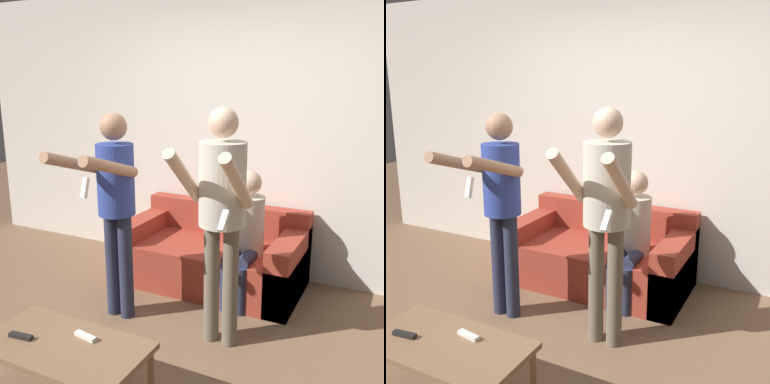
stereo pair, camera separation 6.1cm
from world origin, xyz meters
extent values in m
plane|color=brown|center=(0.00, 0.00, 0.00)|extent=(14.00, 14.00, 0.00)
cube|color=silver|center=(0.00, 1.86, 1.35)|extent=(6.40, 0.06, 2.70)
cube|color=#9E3828|center=(-0.14, 1.37, 0.20)|extent=(1.61, 0.83, 0.40)
cube|color=#9E3828|center=(-0.14, 1.71, 0.55)|extent=(1.61, 0.16, 0.30)
cube|color=#9E3828|center=(-0.84, 1.37, 0.28)|extent=(0.20, 0.83, 0.56)
cube|color=#9E3828|center=(0.57, 1.37, 0.28)|extent=(0.20, 0.83, 0.56)
cylinder|color=#282D47|center=(-0.63, 0.54, 0.42)|extent=(0.11, 0.11, 0.84)
cylinder|color=#282D47|center=(-0.51, 0.54, 0.42)|extent=(0.11, 0.11, 0.84)
cylinder|color=#2D429E|center=(-0.57, 0.54, 1.11)|extent=(0.28, 0.28, 0.54)
sphere|color=#A87A5B|center=(-0.57, 0.54, 1.51)|extent=(0.20, 0.20, 0.20)
cylinder|color=#A87A5B|center=(-0.73, 0.27, 1.27)|extent=(0.08, 0.57, 0.24)
cylinder|color=#A87A5B|center=(-0.41, 0.27, 1.27)|extent=(0.08, 0.57, 0.24)
cube|color=white|center=(-0.41, 0.00, 1.18)|extent=(0.04, 0.06, 0.13)
cylinder|color=#6B6051|center=(0.22, 0.54, 0.44)|extent=(0.11, 0.11, 0.88)
cylinder|color=#6B6051|center=(0.37, 0.54, 0.44)|extent=(0.11, 0.11, 0.88)
cylinder|color=beige|center=(0.30, 0.54, 1.17)|extent=(0.32, 0.32, 0.57)
sphere|color=beige|center=(0.30, 0.54, 1.57)|extent=(0.20, 0.20, 0.20)
cylinder|color=beige|center=(0.12, 0.34, 1.24)|extent=(0.08, 0.46, 0.42)
cylinder|color=beige|center=(0.47, 0.34, 1.24)|extent=(0.08, 0.46, 0.42)
cube|color=white|center=(0.47, 0.14, 1.06)|extent=(0.04, 0.11, 0.12)
cylinder|color=#282D47|center=(0.17, 0.98, 0.20)|extent=(0.11, 0.11, 0.40)
cylinder|color=#282D47|center=(0.29, 0.98, 0.20)|extent=(0.11, 0.11, 0.40)
cylinder|color=#282D47|center=(0.17, 1.14, 0.42)|extent=(0.11, 0.32, 0.11)
cylinder|color=#282D47|center=(0.29, 1.14, 0.42)|extent=(0.11, 0.32, 0.11)
cylinder|color=beige|center=(0.23, 1.30, 0.65)|extent=(0.27, 0.27, 0.50)
sphere|color=beige|center=(0.23, 1.30, 1.02)|extent=(0.20, 0.20, 0.20)
cube|color=#846042|center=(-0.24, -0.46, 0.38)|extent=(0.96, 0.51, 0.04)
cylinder|color=#846042|center=(-0.68, -0.24, 0.18)|extent=(0.04, 0.04, 0.36)
cylinder|color=#846042|center=(0.20, -0.24, 0.18)|extent=(0.04, 0.04, 0.36)
cube|color=black|center=(-0.50, -0.52, 0.41)|extent=(0.15, 0.05, 0.02)
cube|color=white|center=(-0.17, -0.36, 0.41)|extent=(0.15, 0.06, 0.02)
camera|label=1|loc=(1.41, -2.14, 1.84)|focal=42.00mm
camera|label=2|loc=(1.46, -2.11, 1.84)|focal=42.00mm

